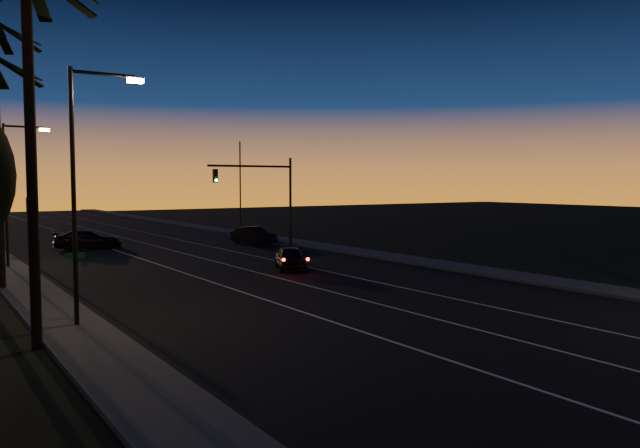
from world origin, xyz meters
TOP-DOWN VIEW (x-y plane):
  - road at (0.00, 30.00)m, footprint 20.00×170.00m
  - sidewalk_left at (-11.20, 30.00)m, footprint 2.40×170.00m
  - sidewalk_right at (11.20, 30.00)m, footprint 2.40×170.00m
  - lane_stripe_left at (-3.00, 30.00)m, footprint 0.12×160.00m
  - lane_stripe_mid at (0.50, 30.00)m, footprint 0.12×160.00m
  - lane_stripe_right at (4.00, 30.00)m, footprint 0.12×160.00m
  - palm_near at (-12.60, 18.00)m, footprint 4.25×4.16m
  - streetlight_left_near at (-10.70, 20.00)m, footprint 2.55×0.26m
  - streetlight_left_far at (-10.69, 38.00)m, footprint 2.55×0.26m
  - street_sign at (-10.80, 21.00)m, footprint 0.70×0.06m
  - signal_mast at (7.14, 39.99)m, footprint 7.10×0.41m
  - signal_post at (-9.50, 39.98)m, footprint 0.28×0.37m
  - far_pole_right at (11.00, 52.00)m, footprint 0.14×0.14m
  - lead_car at (2.68, 28.53)m, footprint 3.13×4.60m
  - right_car at (7.82, 43.11)m, footprint 2.70×4.53m
  - cross_car at (-4.51, 46.54)m, footprint 5.22×2.92m

SIDE VIEW (x-z plane):
  - road at x=0.00m, z-range 0.00..0.01m
  - lane_stripe_left at x=-3.00m, z-range 0.01..0.02m
  - lane_stripe_mid at x=0.50m, z-range 0.01..0.02m
  - lane_stripe_right at x=4.00m, z-range 0.01..0.02m
  - sidewalk_left at x=-11.20m, z-range 0.00..0.16m
  - sidewalk_right at x=11.20m, z-range 0.00..0.16m
  - lead_car at x=2.68m, z-range 0.01..1.34m
  - right_car at x=7.82m, z-range 0.01..1.42m
  - cross_car at x=-4.51m, z-range 0.01..1.44m
  - street_sign at x=-10.80m, z-range 0.36..2.96m
  - signal_post at x=-9.50m, z-range 0.79..4.99m
  - far_pole_right at x=11.00m, z-range 0.00..9.00m
  - signal_mast at x=7.14m, z-range 1.28..8.28m
  - streetlight_left_far at x=-10.69m, z-range 0.81..9.31m
  - streetlight_left_near at x=-10.70m, z-range 0.82..9.82m
  - palm_near at x=-12.60m, z-range 1.31..12.84m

